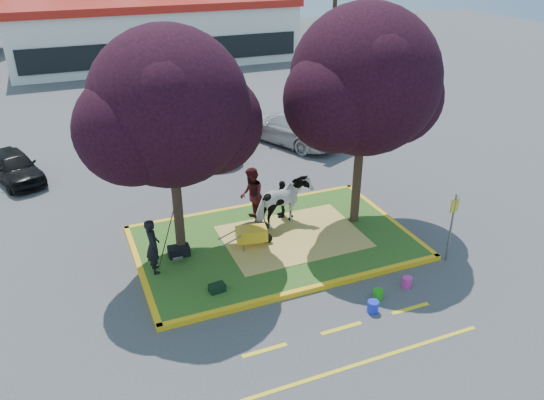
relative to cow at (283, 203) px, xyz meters
name	(u,v)px	position (x,y,z in m)	size (l,w,h in m)	color
ground	(275,245)	(-0.62, -0.79, -0.95)	(90.00, 90.00, 0.00)	#424244
median_island	(275,242)	(-0.62, -0.79, -0.87)	(8.00, 5.00, 0.15)	#29551A
curb_near	(312,289)	(-0.62, -3.37, -0.87)	(8.30, 0.16, 0.15)	yellow
curb_far	(246,207)	(-0.62, 1.79, -0.87)	(8.30, 0.16, 0.15)	yellow
curb_left	(141,271)	(-4.70, -0.79, -0.87)	(0.16, 5.30, 0.15)	yellow
curb_right	(388,218)	(3.46, -0.79, -0.87)	(0.16, 5.30, 0.15)	yellow
straw_bedding	(293,236)	(-0.02, -0.79, -0.79)	(4.20, 3.00, 0.01)	#DCC35A
tree_purple_left	(170,115)	(-3.40, -0.41, 3.41)	(5.06, 4.20, 6.51)	black
tree_purple_right	(365,87)	(2.30, -0.61, 3.62)	(5.30, 4.40, 6.82)	black
fire_lane_stripe_a	(265,350)	(-2.62, -4.99, -0.94)	(1.10, 0.12, 0.01)	yellow
fire_lane_stripe_b	(341,328)	(-0.62, -4.99, -0.94)	(1.10, 0.12, 0.01)	yellow
fire_lane_stripe_c	(410,308)	(1.38, -4.99, -0.94)	(1.10, 0.12, 0.01)	yellow
fire_lane_long	(368,361)	(-0.62, -6.19, -0.94)	(6.00, 0.10, 0.01)	yellow
retail_building	(154,30)	(1.38, 27.20, 1.31)	(20.40, 8.40, 4.40)	silver
cow	(283,203)	(0.00, 0.00, 0.00)	(0.86, 1.88, 1.59)	white
calf	(250,229)	(-1.21, -0.21, -0.58)	(0.97, 0.55, 0.42)	black
handler	(153,246)	(-4.32, -1.03, 0.01)	(0.58, 0.38, 1.60)	black
visitor_a	(251,196)	(-0.86, 0.58, 0.14)	(0.91, 0.71, 1.88)	#441316
visitor_b	(282,199)	(0.20, 0.57, -0.15)	(0.76, 0.31, 1.29)	black
wheelbarrow	(252,234)	(-1.39, -0.85, -0.37)	(1.64, 0.70, 0.62)	black
gear_bag_dark	(179,251)	(-3.53, -0.52, -0.64)	(0.62, 0.34, 0.32)	black
gear_bag_green	(217,288)	(-3.02, -2.61, -0.68)	(0.41, 0.26, 0.22)	black
sign_post	(452,221)	(3.68, -3.49, 0.34)	(0.30, 0.07, 2.13)	slate
bucket_green	(378,294)	(0.82, -4.33, -0.80)	(0.27, 0.27, 0.29)	#239C18
bucket_pink	(407,282)	(1.85, -4.15, -0.80)	(0.27, 0.27, 0.29)	#D52F9A
bucket_blue	(373,307)	(0.41, -4.73, -0.79)	(0.29, 0.29, 0.32)	#1B2EDD
car_black	(14,166)	(-8.03, 7.41, -0.35)	(1.40, 3.48, 1.19)	black
car_silver	(133,141)	(-3.36, 8.34, -0.29)	(1.39, 3.97, 1.31)	#999BA1
car_red	(211,131)	(-0.03, 7.99, -0.16)	(2.61, 5.65, 1.57)	#A00D1D
car_white	(290,127)	(3.51, 7.28, -0.20)	(2.09, 5.14, 1.49)	silver
car_grey	(341,112)	(6.92, 8.68, -0.30)	(1.36, 3.90, 1.29)	#585A5F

